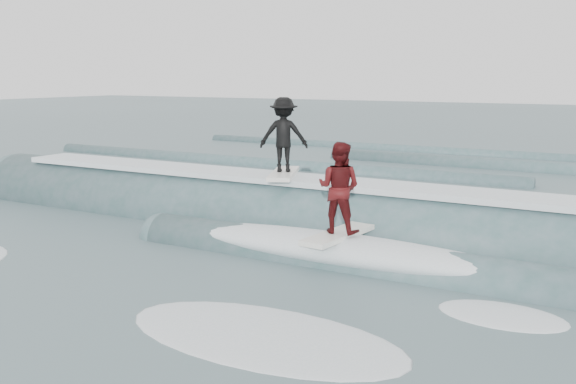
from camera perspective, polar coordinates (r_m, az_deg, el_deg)
The scene contains 6 objects.
ground at distance 11.57m, azimuth -9.99°, elevation -8.55°, with size 160.00×160.00×0.00m, color #3C5458.
breaking_wave at distance 15.31m, azimuth 2.06°, elevation -3.56°, with size 23.18×4.00×2.44m.
surfer_black at distance 15.59m, azimuth -0.39°, elevation 4.87°, with size 1.34×2.06×1.91m.
surfer_red at distance 12.63m, azimuth 4.54°, elevation 0.00°, with size 0.92×2.05×1.90m.
whitewater at distance 10.50m, azimuth -18.36°, elevation -10.95°, with size 14.57×7.98×0.10m.
far_swells at distance 27.50m, azimuth 12.35°, elevation 2.36°, with size 34.75×8.65×0.80m.
Camera 1 is at (7.00, -8.43, 3.72)m, focal length 40.00 mm.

